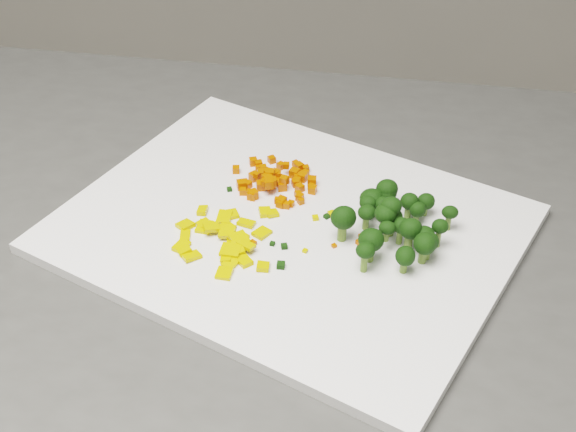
# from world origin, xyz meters

# --- Properties ---
(cutting_board) EXTENTS (0.51, 0.47, 0.01)m
(cutting_board) POSITION_xyz_m (-0.10, 0.16, 0.91)
(cutting_board) COLOR white
(cutting_board) RESTS_ON counter_block
(carrot_pile) EXTENTS (0.09, 0.09, 0.03)m
(carrot_pile) POSITION_xyz_m (-0.12, 0.23, 0.92)
(carrot_pile) COLOR #C43E02
(carrot_pile) RESTS_ON cutting_board
(pepper_pile) EXTENTS (0.11, 0.11, 0.01)m
(pepper_pile) POSITION_xyz_m (-0.15, 0.13, 0.92)
(pepper_pile) COLOR #DBB00B
(pepper_pile) RESTS_ON cutting_board
(broccoli_pile) EXTENTS (0.11, 0.11, 0.05)m
(broccoli_pile) POSITION_xyz_m (0.00, 0.15, 0.94)
(broccoli_pile) COLOR black
(broccoli_pile) RESTS_ON cutting_board
(carrot_cube_0) EXTENTS (0.01, 0.01, 0.01)m
(carrot_cube_0) POSITION_xyz_m (-0.09, 0.24, 0.91)
(carrot_cube_0) COLOR #C43E02
(carrot_cube_0) RESTS_ON carrot_pile
(carrot_cube_1) EXTENTS (0.01, 0.01, 0.01)m
(carrot_cube_1) POSITION_xyz_m (-0.14, 0.23, 0.92)
(carrot_cube_1) COLOR #C43E02
(carrot_cube_1) RESTS_ON carrot_pile
(carrot_cube_2) EXTENTS (0.01, 0.01, 0.01)m
(carrot_cube_2) POSITION_xyz_m (-0.14, 0.20, 0.92)
(carrot_cube_2) COLOR #C43E02
(carrot_cube_2) RESTS_ON carrot_pile
(carrot_cube_3) EXTENTS (0.01, 0.01, 0.01)m
(carrot_cube_3) POSITION_xyz_m (-0.14, 0.23, 0.92)
(carrot_cube_3) COLOR #C43E02
(carrot_cube_3) RESTS_ON carrot_pile
(carrot_cube_4) EXTENTS (0.01, 0.01, 0.01)m
(carrot_cube_4) POSITION_xyz_m (-0.10, 0.26, 0.91)
(carrot_cube_4) COLOR #C43E02
(carrot_cube_4) RESTS_ON carrot_pile
(carrot_cube_5) EXTENTS (0.01, 0.01, 0.01)m
(carrot_cube_5) POSITION_xyz_m (-0.15, 0.20, 0.91)
(carrot_cube_5) COLOR #C43E02
(carrot_cube_5) RESTS_ON carrot_pile
(carrot_cube_6) EXTENTS (0.01, 0.01, 0.01)m
(carrot_cube_6) POSITION_xyz_m (-0.09, 0.20, 0.91)
(carrot_cube_6) COLOR #C43E02
(carrot_cube_6) RESTS_ON carrot_pile
(carrot_cube_7) EXTENTS (0.01, 0.01, 0.01)m
(carrot_cube_7) POSITION_xyz_m (-0.12, 0.23, 0.92)
(carrot_cube_7) COLOR #C43E02
(carrot_cube_7) RESTS_ON carrot_pile
(carrot_cube_8) EXTENTS (0.01, 0.01, 0.01)m
(carrot_cube_8) POSITION_xyz_m (-0.14, 0.25, 0.91)
(carrot_cube_8) COLOR #C43E02
(carrot_cube_8) RESTS_ON carrot_pile
(carrot_cube_9) EXTENTS (0.01, 0.01, 0.01)m
(carrot_cube_9) POSITION_xyz_m (-0.12, 0.22, 0.92)
(carrot_cube_9) COLOR #C43E02
(carrot_cube_9) RESTS_ON carrot_pile
(carrot_cube_10) EXTENTS (0.01, 0.01, 0.01)m
(carrot_cube_10) POSITION_xyz_m (-0.12, 0.22, 0.92)
(carrot_cube_10) COLOR #C43E02
(carrot_cube_10) RESTS_ON carrot_pile
(carrot_cube_11) EXTENTS (0.01, 0.01, 0.01)m
(carrot_cube_11) POSITION_xyz_m (-0.08, 0.23, 0.92)
(carrot_cube_11) COLOR #C43E02
(carrot_cube_11) RESTS_ON carrot_pile
(carrot_cube_12) EXTENTS (0.01, 0.01, 0.01)m
(carrot_cube_12) POSITION_xyz_m (-0.10, 0.23, 0.91)
(carrot_cube_12) COLOR #C43E02
(carrot_cube_12) RESTS_ON carrot_pile
(carrot_cube_13) EXTENTS (0.01, 0.01, 0.01)m
(carrot_cube_13) POSITION_xyz_m (-0.12, 0.24, 0.91)
(carrot_cube_13) COLOR #C43E02
(carrot_cube_13) RESTS_ON carrot_pile
(carrot_cube_14) EXTENTS (0.01, 0.01, 0.01)m
(carrot_cube_14) POSITION_xyz_m (-0.12, 0.21, 0.92)
(carrot_cube_14) COLOR #C43E02
(carrot_cube_14) RESTS_ON carrot_pile
(carrot_cube_15) EXTENTS (0.01, 0.01, 0.01)m
(carrot_cube_15) POSITION_xyz_m (-0.09, 0.25, 0.91)
(carrot_cube_15) COLOR #C43E02
(carrot_cube_15) RESTS_ON carrot_pile
(carrot_cube_16) EXTENTS (0.01, 0.01, 0.01)m
(carrot_cube_16) POSITION_xyz_m (-0.13, 0.26, 0.91)
(carrot_cube_16) COLOR #C43E02
(carrot_cube_16) RESTS_ON carrot_pile
(carrot_cube_17) EXTENTS (0.01, 0.01, 0.01)m
(carrot_cube_17) POSITION_xyz_m (-0.11, 0.22, 0.92)
(carrot_cube_17) COLOR #C43E02
(carrot_cube_17) RESTS_ON carrot_pile
(carrot_cube_18) EXTENTS (0.01, 0.01, 0.01)m
(carrot_cube_18) POSITION_xyz_m (-0.09, 0.22, 0.91)
(carrot_cube_18) COLOR #C43E02
(carrot_cube_18) RESTS_ON carrot_pile
(carrot_cube_19) EXTENTS (0.01, 0.01, 0.01)m
(carrot_cube_19) POSITION_xyz_m (-0.14, 0.20, 0.91)
(carrot_cube_19) COLOR #C43E02
(carrot_cube_19) RESTS_ON carrot_pile
(carrot_cube_20) EXTENTS (0.01, 0.01, 0.01)m
(carrot_cube_20) POSITION_xyz_m (-0.11, 0.19, 0.91)
(carrot_cube_20) COLOR #C43E02
(carrot_cube_20) RESTS_ON carrot_pile
(carrot_cube_21) EXTENTS (0.01, 0.01, 0.01)m
(carrot_cube_21) POSITION_xyz_m (-0.14, 0.20, 0.91)
(carrot_cube_21) COLOR #C43E02
(carrot_cube_21) RESTS_ON carrot_pile
(carrot_cube_22) EXTENTS (0.01, 0.01, 0.01)m
(carrot_cube_22) POSITION_xyz_m (-0.09, 0.22, 0.91)
(carrot_cube_22) COLOR #C43E02
(carrot_cube_22) RESTS_ON carrot_pile
(carrot_cube_23) EXTENTS (0.01, 0.01, 0.01)m
(carrot_cube_23) POSITION_xyz_m (-0.12, 0.23, 0.92)
(carrot_cube_23) COLOR #C43E02
(carrot_cube_23) RESTS_ON carrot_pile
(carrot_cube_24) EXTENTS (0.01, 0.01, 0.01)m
(carrot_cube_24) POSITION_xyz_m (-0.13, 0.21, 0.92)
(carrot_cube_24) COLOR #C43E02
(carrot_cube_24) RESTS_ON carrot_pile
(carrot_cube_25) EXTENTS (0.01, 0.01, 0.01)m
(carrot_cube_25) POSITION_xyz_m (-0.09, 0.23, 0.92)
(carrot_cube_25) COLOR #C43E02
(carrot_cube_25) RESTS_ON carrot_pile
(carrot_cube_26) EXTENTS (0.01, 0.01, 0.01)m
(carrot_cube_26) POSITION_xyz_m (-0.11, 0.24, 0.92)
(carrot_cube_26) COLOR #C43E02
(carrot_cube_26) RESTS_ON carrot_pile
(carrot_cube_27) EXTENTS (0.01, 0.01, 0.01)m
(carrot_cube_27) POSITION_xyz_m (-0.12, 0.22, 0.92)
(carrot_cube_27) COLOR #C43E02
(carrot_cube_27) RESTS_ON carrot_pile
(carrot_cube_28) EXTENTS (0.01, 0.01, 0.01)m
(carrot_cube_28) POSITION_xyz_m (-0.16, 0.24, 0.91)
(carrot_cube_28) COLOR #C43E02
(carrot_cube_28) RESTS_ON carrot_pile
(carrot_cube_29) EXTENTS (0.01, 0.01, 0.01)m
(carrot_cube_29) POSITION_xyz_m (-0.11, 0.25, 0.91)
(carrot_cube_29) COLOR #C43E02
(carrot_cube_29) RESTS_ON carrot_pile
(carrot_cube_30) EXTENTS (0.01, 0.01, 0.01)m
(carrot_cube_30) POSITION_xyz_m (-0.09, 0.20, 0.91)
(carrot_cube_30) COLOR #C43E02
(carrot_cube_30) RESTS_ON carrot_pile
(carrot_cube_31) EXTENTS (0.01, 0.01, 0.01)m
(carrot_cube_31) POSITION_xyz_m (-0.10, 0.22, 0.91)
(carrot_cube_31) COLOR #C43E02
(carrot_cube_31) RESTS_ON carrot_pile
(carrot_cube_32) EXTENTS (0.01, 0.01, 0.01)m
(carrot_cube_32) POSITION_xyz_m (-0.13, 0.21, 0.92)
(carrot_cube_32) COLOR #C43E02
(carrot_cube_32) RESTS_ON carrot_pile
(carrot_cube_33) EXTENTS (0.01, 0.01, 0.01)m
(carrot_cube_33) POSITION_xyz_m (-0.09, 0.24, 0.91)
(carrot_cube_33) COLOR #C43E02
(carrot_cube_33) RESTS_ON carrot_pile
(carrot_cube_34) EXTENTS (0.01, 0.01, 0.01)m
(carrot_cube_34) POSITION_xyz_m (-0.13, 0.23, 0.92)
(carrot_cube_34) COLOR #C43E02
(carrot_cube_34) RESTS_ON carrot_pile
(carrot_cube_35) EXTENTS (0.01, 0.01, 0.01)m
(carrot_cube_35) POSITION_xyz_m (-0.10, 0.19, 0.91)
(carrot_cube_35) COLOR #C43E02
(carrot_cube_35) RESTS_ON carrot_pile
(carrot_cube_36) EXTENTS (0.01, 0.01, 0.01)m
(carrot_cube_36) POSITION_xyz_m (-0.15, 0.21, 0.92)
(carrot_cube_36) COLOR #C43E02
(carrot_cube_36) RESTS_ON carrot_pile
(carrot_cube_37) EXTENTS (0.01, 0.01, 0.01)m
(carrot_cube_37) POSITION_xyz_m (-0.08, 0.22, 0.91)
(carrot_cube_37) COLOR #C43E02
(carrot_cube_37) RESTS_ON carrot_pile
(carrot_cube_38) EXTENTS (0.01, 0.01, 0.01)m
(carrot_cube_38) POSITION_xyz_m (-0.12, 0.23, 0.91)
(carrot_cube_38) COLOR #C43E02
(carrot_cube_38) RESTS_ON carrot_pile
(carrot_cube_39) EXTENTS (0.01, 0.01, 0.01)m
(carrot_cube_39) POSITION_xyz_m (-0.10, 0.24, 0.92)
(carrot_cube_39) COLOR #C43E02
(carrot_cube_39) RESTS_ON carrot_pile
(carrot_cube_40) EXTENTS (0.01, 0.01, 0.01)m
(carrot_cube_40) POSITION_xyz_m (-0.13, 0.25, 0.91)
(carrot_cube_40) COLOR #C43E02
(carrot_cube_40) RESTS_ON carrot_pile
(carrot_cube_41) EXTENTS (0.01, 0.01, 0.01)m
(carrot_cube_41) POSITION_xyz_m (-0.11, 0.19, 0.92)
(carrot_cube_41) COLOR #C43E02
(carrot_cube_41) RESTS_ON carrot_pile
(carrot_cube_42) EXTENTS (0.01, 0.01, 0.01)m
(carrot_cube_42) POSITION_xyz_m (-0.12, 0.23, 0.92)
(carrot_cube_42) COLOR #C43E02
(carrot_cube_42) RESTS_ON carrot_pile
(carrot_cube_43) EXTENTS (0.01, 0.01, 0.01)m
(carrot_cube_43) POSITION_xyz_m (-0.11, 0.19, 0.91)
(carrot_cube_43) COLOR #C43E02
(carrot_cube_43) RESTS_ON carrot_pile
(carrot_cube_44) EXTENTS (0.01, 0.01, 0.01)m
(carrot_cube_44) POSITION_xyz_m (-0.14, 0.22, 0.91)
(carrot_cube_44) COLOR #C43E02
(carrot_cube_44) RESTS_ON carrot_pile
(carrot_cube_45) EXTENTS (0.01, 0.01, 0.01)m
(carrot_cube_45) POSITION_xyz_m (-0.11, 0.22, 0.92)
(carrot_cube_45) COLOR #C43E02
(carrot_cube_45) RESTS_ON carrot_pile
(carrot_cube_46) EXTENTS (0.01, 0.01, 0.01)m
(carrot_cube_46) POSITION_xyz_m (-0.12, 0.21, 0.92)
(carrot_cube_46) COLOR #C43E02
(carrot_cube_46) RESTS_ON carrot_pile
(carrot_cube_47) EXTENTS (0.01, 0.01, 0.01)m
(carrot_cube_47) POSITION_xyz_m (-0.14, 0.25, 0.91)
(carrot_cube_47) COLOR #C43E02
(carrot_cube_47) RESTS_ON carrot_pile
(carrot_cube_48) EXTENTS (0.01, 0.01, 0.01)m
(carrot_cube_48) POSITION_xyz_m (-0.10, 0.19, 0.91)
(carrot_cube_48) COLOR #C43E02
(carrot_cube_48) RESTS_ON carrot_pile
(carrot_cube_49) EXTENTS (0.01, 0.01, 0.01)m
(carrot_cube_49) POSITION_xyz_m (-0.14, 0.26, 0.91)
(carrot_cube_49) COLOR #C43E02
(carrot_cube_49) RESTS_ON carrot_pile
(carrot_cube_50) EXTENTS (0.01, 0.01, 0.01)m
(carrot_cube_50) POSITION_xyz_m (-0.08, 0.21, 0.91)
(carrot_cube_50) COLOR #C43E02
(carrot_cube_50) RESTS_ON carrot_pile
(carrot_cube_51) EXTENTS (0.01, 0.01, 0.01)m
(carrot_cube_51) POSITION_xyz_m (-0.15, 0.22, 0.91)
(carrot_cube_51) COLOR #C43E02
(carrot_cube_51) RESTS_ON carrot_pile
(carrot_cube_52) EXTENTS (0.01, 0.01, 0.01)m
(carrot_cube_52) POSITION_xyz_m (-0.11, 0.23, 0.91)
(carrot_cube_52) COLOR #C43E02
(carrot_cube_52) RESTS_ON carrot_pile
(carrot_cube_53) EXTENTS (0.01, 0.01, 0.01)m
(carrot_cube_53) POSITION_xyz_m (-0.09, 0.19, 0.91)
(carrot_cube_53) COLOR #C43E02
(carrot_cube_53) RESTS_ON carrot_pile
(carrot_cube_54) EXTENTS (0.01, 0.01, 0.01)m
(carrot_cube_54) POSITION_xyz_m (-0.12, 0.22, 0.92)
(carrot_cube_54) COLOR #C43E02
(carrot_cube_54) RESTS_ON carrot_pile
(carrot_cube_55) EXTENTS (0.01, 0.01, 0.01)m
(carrot_cube_55) POSITION_xyz_m (-0.10, 0.23, 0.91)
(carrot_cube_55) COLOR #C43E02
(carrot_cube_55) RESTS_ON carrot_pile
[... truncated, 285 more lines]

